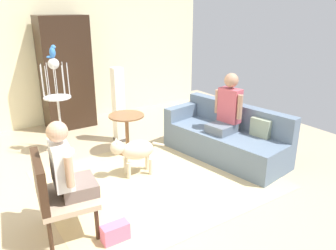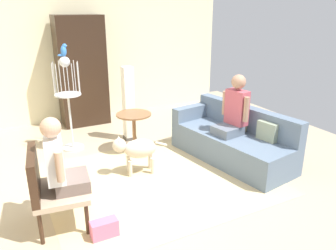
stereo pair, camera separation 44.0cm
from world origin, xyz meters
name	(u,v)px [view 2 (the right image)]	position (x,y,z in m)	size (l,w,h in m)	color
ground_plane	(152,179)	(0.00, 0.00, 0.00)	(7.73, 7.73, 0.00)	tan
back_wall	(86,52)	(0.00, 3.28, 1.42)	(6.30, 0.12, 2.83)	beige
area_rug	(159,179)	(0.08, -0.05, 0.00)	(3.05, 2.53, 0.01)	#C6B284
couch	(232,140)	(1.44, 0.05, 0.30)	(1.15, 2.14, 0.83)	slate
armchair	(48,184)	(-1.44, -0.45, 0.53)	(0.65, 0.75, 0.91)	#382316
person_on_couch	(234,110)	(1.41, 0.02, 0.82)	(0.52, 0.51, 0.92)	slate
person_on_armchair	(60,162)	(-1.29, -0.47, 0.77)	(0.47, 0.58, 0.83)	#705E57
round_end_table	(134,126)	(0.16, 1.04, 0.44)	(0.58, 0.58, 0.66)	brown
dog	(137,149)	(-0.11, 0.28, 0.38)	(0.79, 0.37, 0.60)	beige
bird_cage_stand	(68,100)	(-0.75, 1.62, 0.86)	(0.43, 0.43, 1.58)	silver
parrot	(64,50)	(-0.75, 1.62, 1.67)	(0.17, 0.10, 0.20)	blue
column_lamp	(129,105)	(0.27, 1.57, 0.67)	(0.20, 0.20, 1.34)	#4C4742
armoire_cabinet	(82,71)	(-0.21, 2.87, 1.09)	(0.92, 0.56, 2.17)	black
handbag	(104,229)	(-0.98, -0.91, 0.10)	(0.29, 0.14, 0.20)	#D8668C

